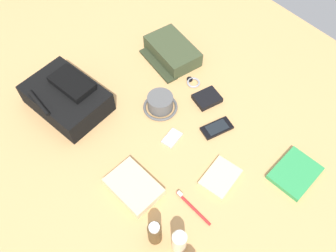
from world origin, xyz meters
The scene contains 14 objects.
ground_plane centered at (0.00, 0.00, -0.01)m, with size 2.64×2.02×0.02m, color tan.
backpack centered at (0.39, 0.24, 0.06)m, with size 0.38×0.29×0.13m.
toiletry_pouch centered at (0.32, -0.29, 0.04)m, with size 0.28×0.23×0.07m.
bucket_hat centered at (0.12, -0.05, 0.03)m, with size 0.15×0.15×0.07m.
lotion_bottle centered at (-0.39, 0.27, 0.05)m, with size 0.05×0.05×0.11m.
cologne_bottle centered at (-0.31, 0.32, 0.06)m, with size 0.05×0.05×0.12m.
paperback_novel centered at (-0.47, -0.25, 0.01)m, with size 0.16×0.20×0.02m.
cell_phone centered at (-0.12, -0.17, 0.01)m, with size 0.09×0.14×0.01m.
media_player centered at (-0.04, 0.01, 0.01)m, with size 0.07×0.09×0.01m.
wristwatch centered at (0.13, -0.26, 0.01)m, with size 0.07×0.06×0.01m.
toothbrush centered at (-0.31, 0.15, 0.01)m, with size 0.17×0.02×0.02m.
wallet centered at (0.02, -0.24, 0.01)m, with size 0.09×0.11×0.02m, color black.
notepad centered at (-0.30, -0.02, 0.01)m, with size 0.11×0.15×0.02m, color beige.
folded_towel centered at (-0.12, 0.27, 0.02)m, with size 0.20×0.14×0.04m, color beige.
Camera 1 is at (-0.62, 0.52, 1.24)m, focal length 37.80 mm.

